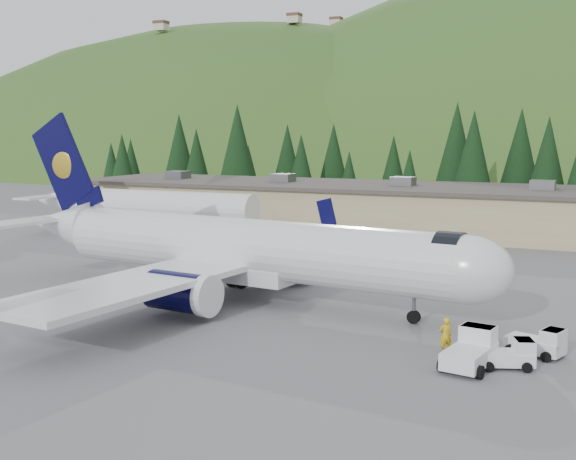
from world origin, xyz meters
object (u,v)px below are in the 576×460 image
Objects in this scene: airliner at (237,249)px; second_airliner at (137,205)px; baggage_tug_c at (472,350)px; terminal_building at (361,206)px; baggage_tug_a at (510,355)px; baggage_tug_b at (540,343)px; ramp_worker at (446,335)px.

airliner reaches higher than second_airliner.
baggage_tug_c is at bearing -36.29° from second_airliner.
second_airliner is 0.39× the size of terminal_building.
airliner is at bearing 137.71° from baggage_tug_a.
second_airliner is at bearing 124.86° from baggage_tug_a.
second_airliner is (-23.82, 21.87, -0.04)m from airliner.
baggage_tug_b is at bearing -31.60° from second_airliner.
airliner is 20.25m from baggage_tug_a.
airliner is 12.34× the size of baggage_tug_b.
second_airliner is 8.92× the size of baggage_tug_b.
baggage_tug_b is (19.76, -4.94, -2.70)m from airliner.
baggage_tug_c is 0.05× the size of terminal_building.
second_airliner reaches higher than baggage_tug_c.
second_airliner reaches higher than baggage_tug_a.
airliner is at bearing -42.56° from second_airliner.
terminal_building reaches higher than baggage_tug_b.
second_airliner is 51.66m from baggage_tug_a.
terminal_building is at bearing -100.74° from ramp_worker.
baggage_tug_b is (1.12, 2.49, 0.04)m from baggage_tug_a.
airliner is 10.32× the size of baggage_tug_c.
baggage_tug_c is (-2.81, -3.13, 0.16)m from baggage_tug_b.
airliner reaches higher than baggage_tug_c.
baggage_tug_a is 1.81m from baggage_tug_c.
baggage_tug_b is 4.21m from baggage_tug_c.
baggage_tug_b is at bearing -61.07° from terminal_building.
baggage_tug_a is 0.95× the size of baggage_tug_b.
baggage_tug_a is 50.65m from terminal_building.
airliner is 16.81m from ramp_worker.
baggage_tug_a is at bearing -34.62° from second_airliner.
baggage_tug_a is 0.79× the size of baggage_tug_c.
ramp_worker is at bearing -35.84° from second_airliner.
second_airliner is at bearing 167.28° from baggage_tug_b.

